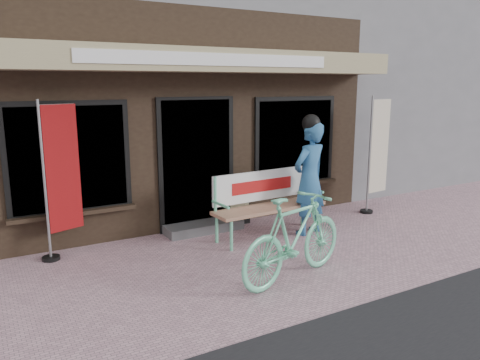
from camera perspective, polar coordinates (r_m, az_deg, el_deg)
ground at (r=6.38m, az=2.41°, el=-10.48°), size 70.00×70.00×0.00m
storefront at (r=10.46m, az=-12.54°, el=14.64°), size 7.00×6.77×6.00m
neighbor_right_near at (r=15.69m, az=18.72°, el=12.55°), size 10.00×7.00×5.60m
bench at (r=7.47m, az=3.23°, el=-2.26°), size 1.94×0.59×1.04m
person at (r=7.57m, az=8.47°, el=0.48°), size 0.75×0.59×1.94m
bicycle at (r=5.84m, az=6.64°, el=-6.97°), size 1.89×0.94×1.09m
nobori_red at (r=6.90m, az=-21.11°, el=0.31°), size 0.65×0.34×2.21m
nobori_cream at (r=9.16m, az=16.39°, el=3.22°), size 0.65×0.26×2.19m
menu_stand at (r=8.05m, az=-0.18°, el=-2.38°), size 0.44×0.12×0.88m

